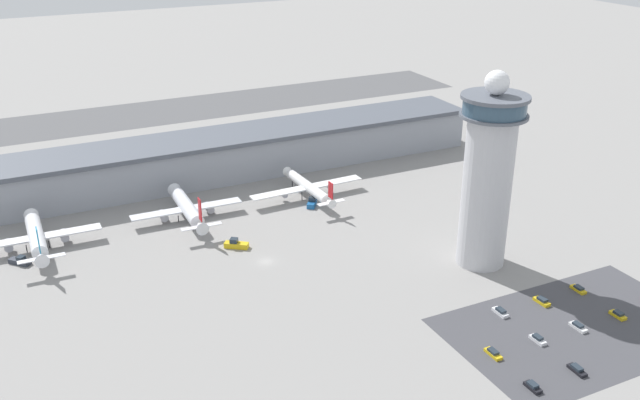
# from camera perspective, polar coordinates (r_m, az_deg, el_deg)

# --- Properties ---
(ground_plane) EXTENTS (1000.00, 1000.00, 0.00)m
(ground_plane) POSITION_cam_1_polar(r_m,az_deg,el_deg) (205.80, -4.35, -4.92)
(ground_plane) COLOR gray
(terminal_building) EXTENTS (223.74, 25.00, 16.00)m
(terminal_building) POSITION_cam_1_polar(r_m,az_deg,el_deg) (263.55, -10.13, 3.18)
(terminal_building) COLOR #9399A3
(terminal_building) RESTS_ON ground
(runway_strip) EXTENTS (335.61, 44.00, 0.01)m
(runway_strip) POSITION_cam_1_polar(r_m,az_deg,el_deg) (353.52, -14.45, 6.61)
(runway_strip) COLOR #515154
(runway_strip) RESTS_ON ground
(control_tower) EXTENTS (18.17, 18.17, 55.54)m
(control_tower) POSITION_cam_1_polar(r_m,az_deg,el_deg) (199.24, 13.28, 1.98)
(control_tower) COLOR #BCBCC1
(control_tower) RESTS_ON ground
(parking_lot_surface) EXTENTS (64.00, 40.00, 0.01)m
(parking_lot_surface) POSITION_cam_1_polar(r_m,az_deg,el_deg) (186.55, 19.89, -9.63)
(parking_lot_surface) COLOR #424247
(parking_lot_surface) RESTS_ON ground
(airplane_gate_alpha) EXTENTS (37.24, 34.14, 14.10)m
(airplane_gate_alpha) POSITION_cam_1_polar(r_m,az_deg,el_deg) (225.26, -21.75, -2.75)
(airplane_gate_alpha) COLOR white
(airplane_gate_alpha) RESTS_ON ground
(airplane_gate_bravo) EXTENTS (36.19, 34.78, 13.70)m
(airplane_gate_bravo) POSITION_cam_1_polar(r_m,az_deg,el_deg) (232.95, -10.57, -0.65)
(airplane_gate_bravo) COLOR silver
(airplane_gate_bravo) RESTS_ON ground
(airplane_gate_charlie) EXTENTS (41.67, 34.37, 11.67)m
(airplane_gate_charlie) POSITION_cam_1_polar(r_m,az_deg,el_deg) (245.01, -0.96, 1.05)
(airplane_gate_charlie) COLOR white
(airplane_gate_charlie) RESTS_ON ground
(service_truck_catering) EXTENTS (7.21, 6.13, 2.97)m
(service_truck_catering) POSITION_cam_1_polar(r_m,az_deg,el_deg) (213.92, -6.73, -3.56)
(service_truck_catering) COLOR black
(service_truck_catering) RESTS_ON ground
(service_truck_fuel) EXTENTS (5.32, 6.00, 3.03)m
(service_truck_fuel) POSITION_cam_1_polar(r_m,az_deg,el_deg) (240.40, -0.65, -0.25)
(service_truck_fuel) COLOR black
(service_truck_fuel) RESTS_ON ground
(service_truck_baggage) EXTENTS (6.14, 6.25, 2.55)m
(service_truck_baggage) POSITION_cam_1_polar(r_m,az_deg,el_deg) (220.73, -22.87, -4.53)
(service_truck_baggage) COLOR black
(service_truck_baggage) RESTS_ON ground
(car_white_wagon) EXTENTS (1.79, 4.77, 1.38)m
(car_white_wagon) POSITION_cam_1_polar(r_m,az_deg,el_deg) (186.21, 19.95, -9.51)
(car_white_wagon) COLOR black
(car_white_wagon) RESTS_ON ground
(car_green_van) EXTENTS (1.82, 4.36, 1.45)m
(car_green_van) POSITION_cam_1_polar(r_m,az_deg,el_deg) (194.53, 22.73, -8.47)
(car_green_van) COLOR black
(car_green_van) RESTS_ON ground
(car_silver_sedan) EXTENTS (1.80, 4.73, 1.49)m
(car_silver_sedan) POSITION_cam_1_polar(r_m,az_deg,el_deg) (186.42, 14.23, -8.68)
(car_silver_sedan) COLOR black
(car_silver_sedan) RESTS_ON ground
(car_blue_compact) EXTENTS (2.04, 4.77, 1.56)m
(car_blue_compact) POSITION_cam_1_polar(r_m,az_deg,el_deg) (193.83, 17.33, -7.73)
(car_blue_compact) COLOR black
(car_blue_compact) RESTS_ON ground
(car_maroon_suv) EXTENTS (1.93, 4.83, 1.37)m
(car_maroon_suv) POSITION_cam_1_polar(r_m,az_deg,el_deg) (171.12, 19.87, -12.65)
(car_maroon_suv) COLOR black
(car_maroon_suv) RESTS_ON ground
(car_red_hatchback) EXTENTS (1.81, 4.23, 1.39)m
(car_red_hatchback) POSITION_cam_1_polar(r_m,az_deg,el_deg) (163.17, 16.66, -14.12)
(car_red_hatchback) COLOR black
(car_red_hatchback) RESTS_ON ground
(car_black_suv) EXTENTS (1.83, 4.38, 1.49)m
(car_black_suv) POSITION_cam_1_polar(r_m,az_deg,el_deg) (178.40, 17.02, -10.61)
(car_black_suv) COLOR black
(car_black_suv) RESTS_ON ground
(car_yellow_taxi) EXTENTS (1.85, 4.66, 1.39)m
(car_yellow_taxi) POSITION_cam_1_polar(r_m,az_deg,el_deg) (202.56, 19.97, -6.72)
(car_yellow_taxi) COLOR black
(car_yellow_taxi) RESTS_ON ground
(car_grey_coupe) EXTENTS (1.75, 4.79, 1.37)m
(car_grey_coupe) POSITION_cam_1_polar(r_m,az_deg,el_deg) (171.03, 13.68, -11.83)
(car_grey_coupe) COLOR black
(car_grey_coupe) RESTS_ON ground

